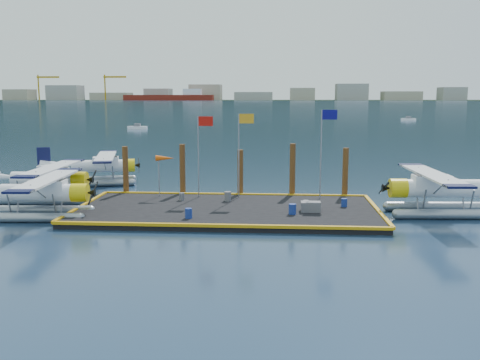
{
  "coord_description": "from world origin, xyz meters",
  "views": [
    {
      "loc": [
        3.36,
        -35.21,
        7.91
      ],
      "look_at": [
        0.72,
        2.0,
        2.0
      ],
      "focal_mm": 40.0,
      "sensor_mm": 36.0,
      "label": 1
    }
  ],
  "objects_px": {
    "seaplane_c": "(102,168)",
    "drum_0": "(182,197)",
    "seaplane_a": "(42,195)",
    "drum_1": "(292,209)",
    "seaplane_b": "(47,182)",
    "piling_1": "(183,171)",
    "drum_3": "(189,213)",
    "crate": "(311,207)",
    "flagpole_red": "(201,144)",
    "seaplane_d": "(438,191)",
    "piling_3": "(292,172)",
    "drum_5": "(228,196)",
    "drum_2": "(306,204)",
    "flagpole_blue": "(324,141)",
    "piling_0": "(126,172)",
    "windsock": "(165,159)",
    "piling_2": "(240,174)",
    "flagpole_yellow": "(242,142)",
    "piling_4": "(345,174)",
    "drum_4": "(344,203)"
  },
  "relations": [
    {
      "from": "seaplane_c",
      "to": "drum_0",
      "type": "distance_m",
      "value": 12.48
    },
    {
      "from": "seaplane_a",
      "to": "drum_1",
      "type": "relative_size",
      "value": 14.76
    },
    {
      "from": "seaplane_b",
      "to": "piling_1",
      "type": "xyz_separation_m",
      "value": [
        9.82,
        2.34,
        0.56
      ]
    },
    {
      "from": "drum_3",
      "to": "piling_1",
      "type": "xyz_separation_m",
      "value": [
        -1.9,
        8.63,
        1.39
      ]
    },
    {
      "from": "crate",
      "to": "flagpole_red",
      "type": "xyz_separation_m",
      "value": [
        -7.85,
        4.53,
        3.68
      ]
    },
    {
      "from": "flagpole_red",
      "to": "crate",
      "type": "bearing_deg",
      "value": -29.96
    },
    {
      "from": "seaplane_d",
      "to": "piling_3",
      "type": "bearing_deg",
      "value": 60.25
    },
    {
      "from": "drum_5",
      "to": "drum_2",
      "type": "bearing_deg",
      "value": -22.19
    },
    {
      "from": "seaplane_d",
      "to": "seaplane_b",
      "type": "bearing_deg",
      "value": 82.04
    },
    {
      "from": "flagpole_blue",
      "to": "piling_0",
      "type": "height_order",
      "value": "flagpole_blue"
    },
    {
      "from": "drum_2",
      "to": "seaplane_c",
      "type": "bearing_deg",
      "value": 147.95
    },
    {
      "from": "seaplane_c",
      "to": "drum_3",
      "type": "bearing_deg",
      "value": 20.98
    },
    {
      "from": "seaplane_b",
      "to": "windsock",
      "type": "xyz_separation_m",
      "value": [
        8.79,
        0.74,
        1.69
      ]
    },
    {
      "from": "piling_2",
      "to": "seaplane_c",
      "type": "bearing_deg",
      "value": 155.78
    },
    {
      "from": "seaplane_b",
      "to": "flagpole_red",
      "type": "height_order",
      "value": "flagpole_red"
    },
    {
      "from": "flagpole_yellow",
      "to": "seaplane_c",
      "type": "bearing_deg",
      "value": 150.53
    },
    {
      "from": "piling_0",
      "to": "drum_0",
      "type": "bearing_deg",
      "value": -30.99
    },
    {
      "from": "drum_1",
      "to": "flagpole_blue",
      "type": "xyz_separation_m",
      "value": [
        2.36,
        5.46,
        3.95
      ]
    },
    {
      "from": "seaplane_b",
      "to": "crate",
      "type": "xyz_separation_m",
      "value": [
        19.37,
        -3.78,
        -0.82
      ]
    },
    {
      "from": "drum_0",
      "to": "windsock",
      "type": "bearing_deg",
      "value": 137.08
    },
    {
      "from": "drum_5",
      "to": "piling_3",
      "type": "xyz_separation_m",
      "value": [
        4.7,
        3.03,
        1.41
      ]
    },
    {
      "from": "drum_3",
      "to": "piling_3",
      "type": "height_order",
      "value": "piling_3"
    },
    {
      "from": "piling_3",
      "to": "drum_5",
      "type": "bearing_deg",
      "value": -147.15
    },
    {
      "from": "piling_3",
      "to": "piling_4",
      "type": "xyz_separation_m",
      "value": [
        4.0,
        0.0,
        -0.15
      ]
    },
    {
      "from": "drum_4",
      "to": "seaplane_c",
      "type": "bearing_deg",
      "value": 153.24
    },
    {
      "from": "windsock",
      "to": "piling_1",
      "type": "relative_size",
      "value": 0.74
    },
    {
      "from": "seaplane_a",
      "to": "seaplane_b",
      "type": "relative_size",
      "value": 0.99
    },
    {
      "from": "seaplane_d",
      "to": "flagpole_yellow",
      "type": "distance_m",
      "value": 13.99
    },
    {
      "from": "drum_4",
      "to": "flagpole_red",
      "type": "xyz_separation_m",
      "value": [
        -10.22,
        2.85,
        3.71
      ]
    },
    {
      "from": "drum_5",
      "to": "piling_2",
      "type": "xyz_separation_m",
      "value": [
        0.7,
        3.03,
        1.16
      ]
    },
    {
      "from": "piling_2",
      "to": "drum_1",
      "type": "bearing_deg",
      "value": -61.47
    },
    {
      "from": "drum_0",
      "to": "piling_1",
      "type": "height_order",
      "value": "piling_1"
    },
    {
      "from": "drum_0",
      "to": "piling_4",
      "type": "relative_size",
      "value": 0.14
    },
    {
      "from": "seaplane_a",
      "to": "piling_4",
      "type": "xyz_separation_m",
      "value": [
        20.35,
        7.63,
        0.48
      ]
    },
    {
      "from": "seaplane_b",
      "to": "piling_1",
      "type": "relative_size",
      "value": 2.36
    },
    {
      "from": "crate",
      "to": "windsock",
      "type": "relative_size",
      "value": 0.41
    },
    {
      "from": "drum_4",
      "to": "flagpole_yellow",
      "type": "height_order",
      "value": "flagpole_yellow"
    },
    {
      "from": "crate",
      "to": "piling_4",
      "type": "height_order",
      "value": "piling_4"
    },
    {
      "from": "windsock",
      "to": "piling_2",
      "type": "height_order",
      "value": "piling_2"
    },
    {
      "from": "flagpole_blue",
      "to": "piling_3",
      "type": "xyz_separation_m",
      "value": [
        -2.2,
        1.6,
        -2.54
      ]
    },
    {
      "from": "drum_3",
      "to": "flagpole_blue",
      "type": "bearing_deg",
      "value": 38.62
    },
    {
      "from": "seaplane_b",
      "to": "seaplane_c",
      "type": "height_order",
      "value": "seaplane_b"
    },
    {
      "from": "seaplane_d",
      "to": "flagpole_red",
      "type": "distance_m",
      "value": 16.85
    },
    {
      "from": "piling_0",
      "to": "windsock",
      "type": "bearing_deg",
      "value": -24.73
    },
    {
      "from": "drum_3",
      "to": "crate",
      "type": "height_order",
      "value": "crate"
    },
    {
      "from": "piling_3",
      "to": "flagpole_yellow",
      "type": "bearing_deg",
      "value": -157.15
    },
    {
      "from": "seaplane_b",
      "to": "crate",
      "type": "relative_size",
      "value": 7.79
    },
    {
      "from": "crate",
      "to": "piling_2",
      "type": "distance_m",
      "value": 8.03
    },
    {
      "from": "seaplane_d",
      "to": "crate",
      "type": "bearing_deg",
      "value": 95.9
    },
    {
      "from": "crate",
      "to": "piling_1",
      "type": "bearing_deg",
      "value": 147.34
    }
  ]
}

